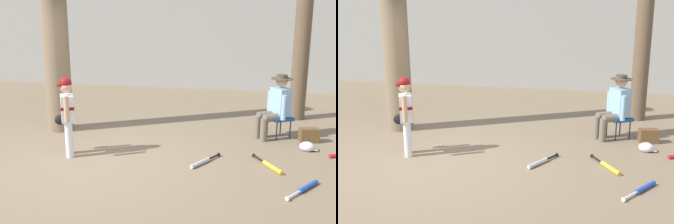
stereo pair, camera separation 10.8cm
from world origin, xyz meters
TOP-DOWN VIEW (x-y plane):
  - ground_plane at (0.00, 0.00)m, footprint 60.00×60.00m
  - concrete_back_wall at (0.00, 6.91)m, footprint 18.00×0.36m
  - tree_near_player at (-1.32, 1.70)m, footprint 0.74×0.74m
  - young_ballplayer at (-0.48, 0.30)m, footprint 0.49×0.54m
  - folding_stool at (2.97, 2.04)m, footprint 0.55×0.55m
  - seated_spectator at (2.89, 1.99)m, footprint 0.66×0.58m
  - handbag_beside_stool at (3.50, 1.84)m, footprint 0.37×0.25m
  - bat_blue_youth at (3.21, -0.32)m, footprint 0.49×0.67m
  - bat_yellow_trainer at (2.77, 0.39)m, footprint 0.46×0.73m
  - bat_aluminum_silver at (1.74, 0.35)m, footprint 0.42×0.68m
  - batting_helmet_white at (3.41, 1.34)m, footprint 0.29×0.23m

SIDE VIEW (x-z plane):
  - ground_plane at x=0.00m, z-range 0.00..0.00m
  - bat_blue_youth at x=3.21m, z-range 0.00..0.07m
  - bat_yellow_trainer at x=2.77m, z-range 0.00..0.07m
  - bat_aluminum_silver at x=1.74m, z-range 0.00..0.07m
  - batting_helmet_white at x=3.41m, z-range -0.01..0.16m
  - handbag_beside_stool at x=3.50m, z-range 0.00..0.26m
  - folding_stool at x=2.97m, z-range 0.16..0.57m
  - seated_spectator at x=2.89m, z-range 0.04..1.24m
  - young_ballplayer at x=-0.48m, z-range 0.09..1.40m
  - concrete_back_wall at x=0.00m, z-range 0.00..2.94m
  - tree_near_player at x=-1.32m, z-range -0.37..4.69m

